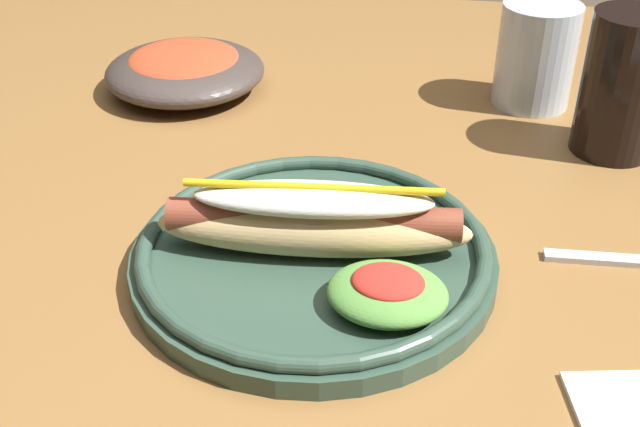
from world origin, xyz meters
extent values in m
cube|color=olive|center=(0.00, 0.00, 0.72)|extent=(1.13, 1.07, 0.04)
cylinder|color=olive|center=(-0.48, 0.45, 0.35)|extent=(0.06, 0.06, 0.70)
cylinder|color=#334C3D|center=(0.01, -0.13, 0.75)|extent=(0.28, 0.28, 0.02)
torus|color=#334C3D|center=(0.01, -0.13, 0.76)|extent=(0.27, 0.27, 0.01)
ellipsoid|color=tan|center=(0.01, -0.13, 0.78)|extent=(0.24, 0.07, 0.04)
cylinder|color=brown|center=(0.01, -0.13, 0.78)|extent=(0.22, 0.05, 0.03)
ellipsoid|color=silver|center=(0.01, -0.13, 0.80)|extent=(0.18, 0.06, 0.02)
cylinder|color=yellow|center=(0.01, -0.13, 0.81)|extent=(0.19, 0.02, 0.01)
ellipsoid|color=#5B9942|center=(0.07, -0.19, 0.77)|extent=(0.08, 0.07, 0.02)
ellipsoid|color=red|center=(0.07, -0.19, 0.78)|extent=(0.05, 0.04, 0.01)
cube|color=silver|center=(0.23, -0.09, 0.74)|extent=(0.09, 0.02, 0.00)
cylinder|color=black|center=(0.26, 0.10, 0.81)|extent=(0.08, 0.08, 0.14)
cylinder|color=silver|center=(0.19, 0.20, 0.79)|extent=(0.08, 0.08, 0.11)
ellipsoid|color=#423833|center=(-0.19, 0.17, 0.76)|extent=(0.18, 0.18, 0.04)
ellipsoid|color=#B74223|center=(-0.19, 0.17, 0.78)|extent=(0.12, 0.12, 0.02)
camera|label=1|loc=(0.10, -0.61, 1.11)|focal=44.28mm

